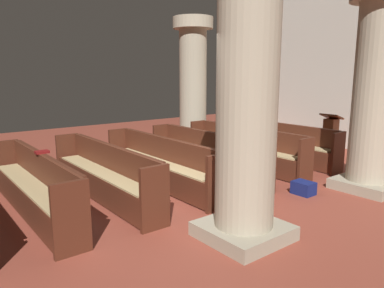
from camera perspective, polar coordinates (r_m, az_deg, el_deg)
name	(u,v)px	position (r m, az deg, el deg)	size (l,w,h in m)	color
ground_plane	(193,202)	(5.98, 0.11, -9.13)	(19.20, 19.20, 0.00)	brown
back_wall	(381,66)	(10.54, 27.50, 10.81)	(10.00, 0.16, 4.50)	beige
pew_row_0	(277,141)	(8.97, 13.09, 0.49)	(3.25, 0.46, 0.88)	#562819
pew_row_1	(244,146)	(8.15, 8.18, -0.38)	(3.25, 0.46, 0.88)	#562819
pew_row_2	(206,153)	(7.39, 2.21, -1.44)	(3.25, 0.47, 0.88)	#562819
pew_row_3	(160,161)	(6.74, -5.03, -2.69)	(3.25, 0.46, 0.88)	#562819
pew_row_4	(104,171)	(6.22, -13.65, -4.13)	(3.25, 0.46, 0.88)	#562819
pew_row_5	(33,183)	(5.86, -23.62, -5.67)	(3.25, 0.47, 0.88)	#562819
pillar_aisle_side	(376,87)	(7.06, 26.83, 8.03)	(1.07, 1.07, 3.53)	#9F967E
pillar_far_side	(193,82)	(10.12, 0.16, 9.72)	(1.07, 1.07, 3.53)	#9F967E
pillar_aisle_rear	(247,92)	(4.39, 8.63, 7.99)	(1.07, 1.07, 3.53)	#9F967E
lectern	(330,139)	(9.76, 20.78, 0.80)	(0.48, 0.45, 1.08)	brown
hymn_book	(42,152)	(5.91, -22.41, -1.16)	(0.14, 0.20, 0.04)	maroon
kneeler_box_navy	(303,188)	(6.63, 17.03, -6.59)	(0.36, 0.28, 0.22)	navy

